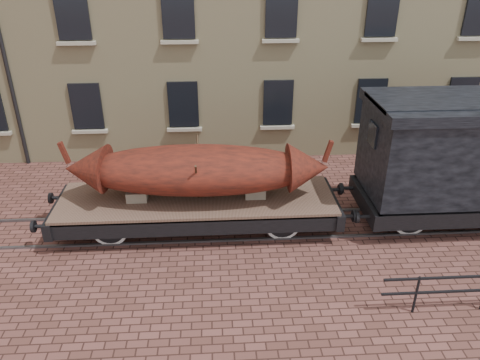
{
  "coord_description": "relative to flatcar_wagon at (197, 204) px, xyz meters",
  "views": [
    {
      "loc": [
        -1.43,
        -11.67,
        7.54
      ],
      "look_at": [
        -0.69,
        0.5,
        1.3
      ],
      "focal_mm": 35.0,
      "sensor_mm": 36.0,
      "label": 1
    }
  ],
  "objects": [
    {
      "name": "rail_track",
      "position": [
        1.95,
        -0.0,
        -0.8
      ],
      "size": [
        30.0,
        1.52,
        0.06
      ],
      "color": "#59595E",
      "rests_on": "ground"
    },
    {
      "name": "ground",
      "position": [
        1.95,
        -0.0,
        -0.83
      ],
      "size": [
        90.0,
        90.0,
        0.0
      ],
      "primitive_type": "plane",
      "color": "#512E27"
    },
    {
      "name": "iron_boat",
      "position": [
        0.05,
        -0.0,
        1.09
      ],
      "size": [
        7.41,
        2.32,
        1.74
      ],
      "color": "maroon",
      "rests_on": "flatcar_wagon"
    },
    {
      "name": "flatcar_wagon",
      "position": [
        0.0,
        0.0,
        0.0
      ],
      "size": [
        8.81,
        2.39,
        1.33
      ],
      "color": "brown",
      "rests_on": "ground"
    }
  ]
}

